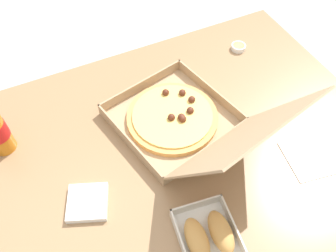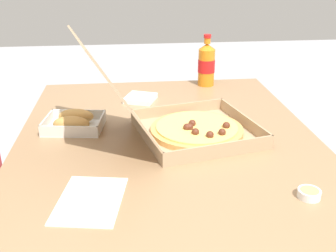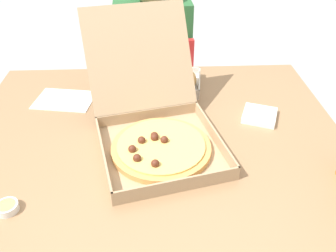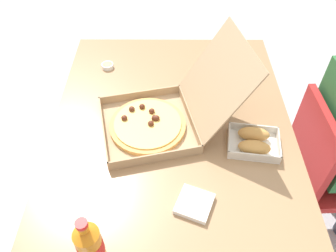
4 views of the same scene
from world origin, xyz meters
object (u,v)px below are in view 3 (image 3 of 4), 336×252
at_px(pizza_box_open, 156,130).
at_px(napkin_pile, 259,115).
at_px(bread_side_box, 180,81).
at_px(paper_menu, 64,100).
at_px(chair, 154,95).
at_px(dipping_sauce_cup, 6,207).
at_px(diner_person, 152,54).

bearing_deg(pizza_box_open, napkin_pile, 18.58).
bearing_deg(bread_side_box, paper_menu, -169.31).
xyz_separation_m(chair, bread_side_box, (0.10, -0.41, 0.30)).
height_order(bread_side_box, dipping_sauce_cup, bread_side_box).
xyz_separation_m(chair, paper_menu, (-0.34, -0.49, 0.28)).
xyz_separation_m(pizza_box_open, paper_menu, (-0.34, 0.27, -0.05)).
bearing_deg(napkin_pile, paper_menu, 167.79).
bearing_deg(diner_person, bread_side_box, -77.33).
distance_m(chair, diner_person, 0.21).
distance_m(bread_side_box, paper_menu, 0.45).
bearing_deg(dipping_sauce_cup, bread_side_box, 51.73).
bearing_deg(dipping_sauce_cup, chair, 69.64).
bearing_deg(pizza_box_open, dipping_sauce_cup, -145.81).
bearing_deg(dipping_sauce_cup, paper_menu, 85.57).
height_order(chair, bread_side_box, chair).
height_order(bread_side_box, napkin_pile, bread_side_box).
distance_m(pizza_box_open, paper_menu, 0.44).
xyz_separation_m(pizza_box_open, napkin_pile, (0.36, 0.12, -0.04)).
relative_size(diner_person, dipping_sauce_cup, 20.54).
height_order(paper_menu, dipping_sauce_cup, dipping_sauce_cup).
xyz_separation_m(pizza_box_open, dipping_sauce_cup, (-0.38, -0.26, -0.04)).
height_order(napkin_pile, dipping_sauce_cup, same).
height_order(pizza_box_open, napkin_pile, pizza_box_open).
bearing_deg(paper_menu, dipping_sauce_cup, -84.65).
bearing_deg(diner_person, pizza_box_open, -89.84).
bearing_deg(diner_person, paper_menu, -121.28).
height_order(paper_menu, napkin_pile, napkin_pile).
distance_m(diner_person, paper_menu, 0.65).
distance_m(bread_side_box, dipping_sauce_cup, 0.78).
relative_size(chair, pizza_box_open, 1.38).
bearing_deg(paper_menu, bread_side_box, 20.47).
xyz_separation_m(bread_side_box, dipping_sauce_cup, (-0.48, -0.61, -0.01)).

